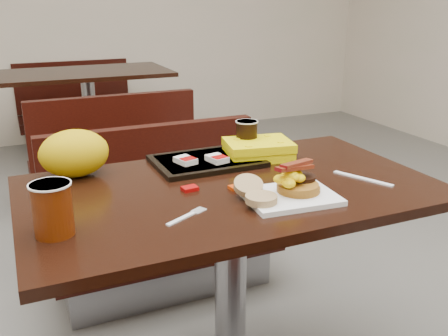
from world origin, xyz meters
name	(u,v)px	position (x,y,z in m)	size (l,w,h in m)	color
table_near	(230,296)	(0.00, 0.00, 0.38)	(1.20, 0.70, 0.75)	black
bench_near_n	(165,217)	(0.00, 0.70, 0.36)	(1.00, 0.46, 0.72)	black
table_far	(91,120)	(0.00, 2.60, 0.38)	(1.20, 0.70, 0.75)	black
bench_far_s	(109,146)	(0.00, 1.90, 0.36)	(1.00, 0.46, 0.72)	black
bench_far_n	(77,105)	(0.00, 3.30, 0.36)	(1.00, 0.46, 0.72)	black
platter	(290,197)	(0.11, -0.16, 0.76)	(0.24, 0.19, 0.01)	white
pancake_stack	(298,187)	(0.14, -0.15, 0.78)	(0.12, 0.12, 0.02)	#946318
sausage_patty	(303,177)	(0.16, -0.13, 0.80)	(0.07, 0.07, 0.01)	black
scrambled_eggs	(290,177)	(0.11, -0.15, 0.81)	(0.08, 0.07, 0.04)	#FFE705
bacon_strips	(295,167)	(0.12, -0.15, 0.84)	(0.14, 0.06, 0.01)	#4F0509
muffin_bottom	(261,199)	(0.01, -0.18, 0.77)	(0.09, 0.09, 0.02)	tan
muffin_top	(248,185)	(0.01, -0.10, 0.79)	(0.08, 0.08, 0.02)	tan
coffee_cup_near	(53,209)	(-0.51, -0.12, 0.81)	(0.09, 0.09, 0.13)	#7D2D04
fork	(181,219)	(-0.21, -0.16, 0.75)	(0.13, 0.02, 0.00)	white
knife	(363,179)	(0.39, -0.11, 0.75)	(0.19, 0.02, 0.00)	white
condiment_syrup	(236,187)	(0.00, -0.03, 0.75)	(0.04, 0.03, 0.01)	#C33508
condiment_ketchup	(190,188)	(-0.12, 0.01, 0.76)	(0.04, 0.03, 0.01)	#8C0504
tray	(207,161)	(0.01, 0.22, 0.76)	(0.35, 0.25, 0.02)	black
hashbrown_sleeve_left	(185,160)	(-0.07, 0.21, 0.78)	(0.05, 0.07, 0.02)	silver
hashbrown_sleeve_right	(217,159)	(0.03, 0.18, 0.78)	(0.05, 0.07, 0.02)	silver
coffee_cup_far	(247,135)	(0.18, 0.27, 0.82)	(0.07, 0.07, 0.10)	black
clamshell	(258,149)	(0.20, 0.21, 0.78)	(0.22, 0.17, 0.06)	yellow
paper_bag	(74,153)	(-0.40, 0.27, 0.82)	(0.21, 0.16, 0.15)	#CABF06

